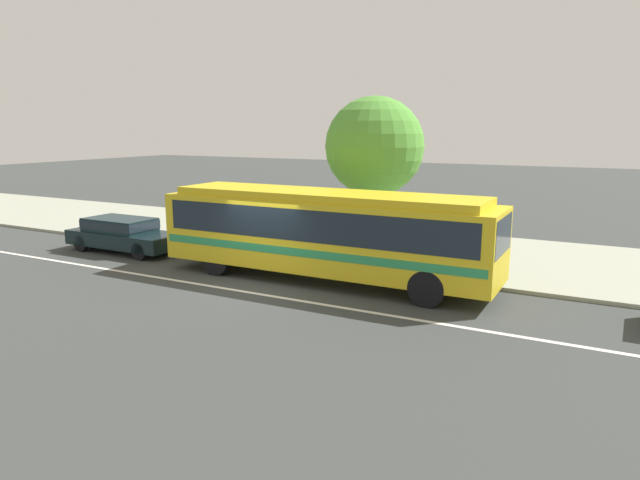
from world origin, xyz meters
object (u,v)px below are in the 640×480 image
object	(u,v)px
pedestrian_standing_by_tree	(368,234)
bus_stop_sign	(455,227)
pedestrian_waiting_near_sign	(441,240)
sedan_behind_bus	(123,233)
street_tree_near_stop	(374,147)
transit_bus	(325,229)
pedestrian_walking_along_curb	(424,244)

from	to	relation	value
pedestrian_standing_by_tree	bus_stop_sign	size ratio (longest dim) A/B	0.65
pedestrian_waiting_near_sign	pedestrian_standing_by_tree	xyz separation A→B (m)	(-2.68, 0.41, -0.12)
sedan_behind_bus	street_tree_near_stop	bearing A→B (deg)	25.33
pedestrian_waiting_near_sign	pedestrian_standing_by_tree	bearing A→B (deg)	171.28
pedestrian_waiting_near_sign	bus_stop_sign	size ratio (longest dim) A/B	0.72
street_tree_near_stop	pedestrian_standing_by_tree	bearing A→B (deg)	-73.17
pedestrian_waiting_near_sign	bus_stop_sign	distance (m)	0.78
street_tree_near_stop	bus_stop_sign	bearing A→B (deg)	-31.09
transit_bus	pedestrian_walking_along_curb	distance (m)	3.22
pedestrian_waiting_near_sign	bus_stop_sign	bearing A→B (deg)	-28.21
sedan_behind_bus	bus_stop_sign	bearing A→B (deg)	8.73
transit_bus	bus_stop_sign	size ratio (longest dim) A/B	4.35
pedestrian_waiting_near_sign	pedestrian_walking_along_curb	distance (m)	0.57
sedan_behind_bus	pedestrian_walking_along_curb	bearing A→B (deg)	9.05
bus_stop_sign	street_tree_near_stop	bearing A→B (deg)	148.91
pedestrian_walking_along_curb	bus_stop_sign	distance (m)	1.13
transit_bus	sedan_behind_bus	bearing A→B (deg)	179.44
sedan_behind_bus	bus_stop_sign	distance (m)	12.45
bus_stop_sign	transit_bus	bearing A→B (deg)	-150.54
pedestrian_standing_by_tree	street_tree_near_stop	xyz separation A→B (m)	(-0.46, 1.51, 2.96)
pedestrian_walking_along_curb	pedestrian_standing_by_tree	distance (m)	2.37
bus_stop_sign	street_tree_near_stop	xyz separation A→B (m)	(-3.64, 2.20, 2.32)
bus_stop_sign	street_tree_near_stop	distance (m)	4.85
street_tree_near_stop	pedestrian_walking_along_curb	bearing A→B (deg)	-40.10
pedestrian_waiting_near_sign	street_tree_near_stop	distance (m)	4.65
transit_bus	sedan_behind_bus	world-z (taller)	transit_bus
pedestrian_standing_by_tree	street_tree_near_stop	distance (m)	3.36
transit_bus	street_tree_near_stop	bearing A→B (deg)	92.12
pedestrian_waiting_near_sign	pedestrian_walking_along_curb	bearing A→B (deg)	-140.77
pedestrian_standing_by_tree	transit_bus	bearing A→B (deg)	-96.53
pedestrian_standing_by_tree	bus_stop_sign	world-z (taller)	bus_stop_sign
transit_bus	pedestrian_waiting_near_sign	distance (m)	3.76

